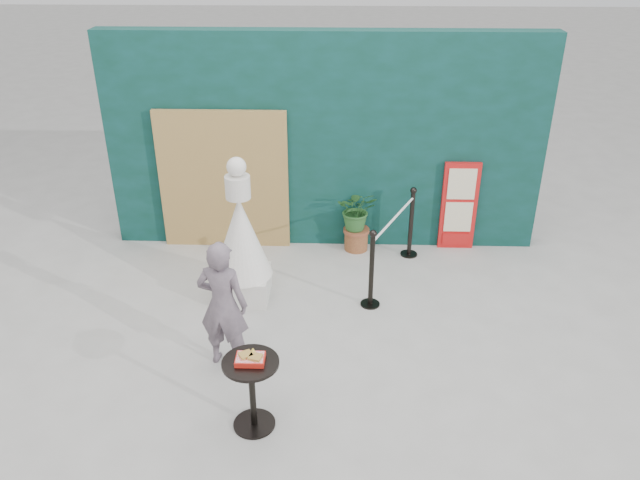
{
  "coord_description": "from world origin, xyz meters",
  "views": [
    {
      "loc": [
        0.2,
        -5.09,
        4.29
      ],
      "look_at": [
        0.0,
        1.2,
        1.0
      ],
      "focal_mm": 35.0,
      "sensor_mm": 36.0,
      "label": 1
    }
  ],
  "objects": [
    {
      "name": "back_wall",
      "position": [
        0.0,
        3.15,
        1.5
      ],
      "size": [
        6.0,
        0.3,
        3.0
      ],
      "primitive_type": "cube",
      "color": "#0B3126",
      "rests_on": "ground"
    },
    {
      "name": "woman",
      "position": [
        -0.97,
        0.25,
        0.73
      ],
      "size": [
        0.58,
        0.44,
        1.46
      ],
      "primitive_type": "imported",
      "rotation": [
        0.0,
        0.0,
        2.96
      ],
      "color": "slate",
      "rests_on": "ground"
    },
    {
      "name": "menu_board",
      "position": [
        1.9,
        2.95,
        0.65
      ],
      "size": [
        0.5,
        0.07,
        1.3
      ],
      "color": "red",
      "rests_on": "ground"
    },
    {
      "name": "statue",
      "position": [
        -0.96,
        1.54,
        0.76
      ],
      "size": [
        0.73,
        0.73,
        1.86
      ],
      "color": "silver",
      "rests_on": "ground"
    },
    {
      "name": "planter",
      "position": [
        0.47,
        2.85,
        0.54
      ],
      "size": [
        0.55,
        0.48,
        0.93
      ],
      "color": "#915A2F",
      "rests_on": "ground"
    },
    {
      "name": "ground",
      "position": [
        0.0,
        0.0,
        0.0
      ],
      "size": [
        60.0,
        60.0,
        0.0
      ],
      "primitive_type": "plane",
      "color": "#ADAAA5",
      "rests_on": "ground"
    },
    {
      "name": "stanchion_barrier",
      "position": [
        0.91,
        2.05,
        0.49
      ],
      "size": [
        0.84,
        1.54,
        1.03
      ],
      "color": "black",
      "rests_on": "ground"
    },
    {
      "name": "food_basket",
      "position": [
        -0.56,
        -0.68,
        0.79
      ],
      "size": [
        0.26,
        0.19,
        0.11
      ],
      "color": "red",
      "rests_on": "cafe_table"
    },
    {
      "name": "bamboo_fence",
      "position": [
        -1.4,
        2.94,
        1.0
      ],
      "size": [
        1.8,
        0.08,
        2.0
      ],
      "primitive_type": "cube",
      "color": "tan",
      "rests_on": "ground"
    },
    {
      "name": "cafe_table",
      "position": [
        -0.56,
        -0.69,
        0.5
      ],
      "size": [
        0.52,
        0.52,
        0.75
      ],
      "color": "black",
      "rests_on": "ground"
    }
  ]
}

